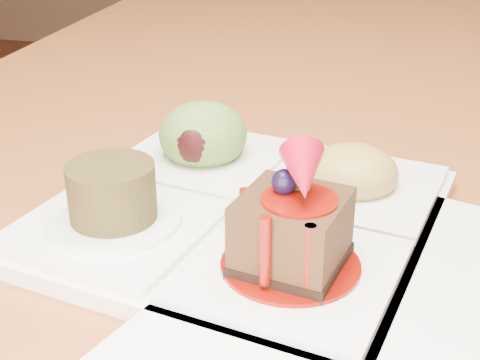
# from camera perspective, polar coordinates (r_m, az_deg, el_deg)

# --- Properties ---
(dining_table) EXTENTS (1.00, 1.80, 0.75)m
(dining_table) POSITION_cam_1_polar(r_m,az_deg,el_deg) (0.69, 10.97, -1.34)
(dining_table) COLOR #9C5328
(dining_table) RESTS_ON ground
(sampler_plate) EXTENTS (0.31, 0.31, 0.10)m
(sampler_plate) POSITION_cam_1_polar(r_m,az_deg,el_deg) (0.48, 0.02, -1.32)
(sampler_plate) COLOR white
(sampler_plate) RESTS_ON dining_table
(second_plate) EXTENTS (0.37, 0.37, 0.01)m
(second_plate) POSITION_cam_1_polar(r_m,az_deg,el_deg) (0.39, 16.83, -12.01)
(second_plate) COLOR white
(second_plate) RESTS_ON dining_table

